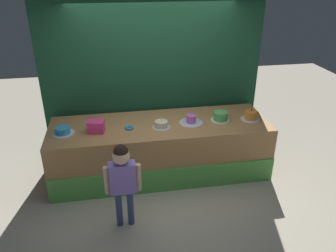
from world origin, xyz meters
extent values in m
plane|color=#BCB29E|center=(0.00, 0.00, 0.00)|extent=(12.00, 12.00, 0.00)
cube|color=#B27F4C|center=(0.00, 0.53, 0.42)|extent=(3.27, 1.06, 0.84)
cube|color=#59B24C|center=(0.00, -0.01, 0.19)|extent=(3.27, 0.02, 0.38)
cube|color=#19472D|center=(0.00, 1.16, 1.47)|extent=(3.48, 0.08, 2.93)
cylinder|color=#3F4C8C|center=(-0.69, -0.59, 0.25)|extent=(0.08, 0.08, 0.51)
cylinder|color=#3F4C8C|center=(-0.55, -0.59, 0.25)|extent=(0.08, 0.08, 0.51)
cube|color=#8C72D8|center=(-0.62, -0.59, 0.71)|extent=(0.32, 0.14, 0.40)
cylinder|color=beige|center=(-0.81, -0.59, 0.69)|extent=(0.06, 0.06, 0.36)
cylinder|color=beige|center=(-0.43, -0.59, 0.69)|extent=(0.06, 0.06, 0.36)
sphere|color=beige|center=(-0.62, -0.59, 1.01)|extent=(0.20, 0.20, 0.20)
sphere|color=black|center=(-0.62, -0.59, 1.06)|extent=(0.17, 0.17, 0.17)
cube|color=#F53C8E|center=(-0.93, 0.41, 0.93)|extent=(0.25, 0.20, 0.17)
torus|color=#3399D8|center=(-0.46, 0.43, 0.86)|extent=(0.13, 0.13, 0.04)
cylinder|color=silver|center=(-1.39, 0.44, 0.85)|extent=(0.32, 0.32, 0.01)
cylinder|color=#3399D8|center=(-1.39, 0.44, 0.89)|extent=(0.21, 0.21, 0.09)
cylinder|color=silver|center=(0.00, 0.40, 0.85)|extent=(0.27, 0.27, 0.01)
cylinder|color=beige|center=(0.00, 0.40, 0.90)|extent=(0.19, 0.19, 0.09)
cone|color=#F2E566|center=(0.00, 0.40, 0.97)|extent=(0.02, 0.02, 0.06)
cylinder|color=silver|center=(0.46, 0.47, 0.85)|extent=(0.35, 0.35, 0.01)
cylinder|color=#CC66D8|center=(0.46, 0.47, 0.91)|extent=(0.14, 0.14, 0.12)
cone|color=#F2E566|center=(0.46, 0.47, 0.99)|extent=(0.02, 0.02, 0.05)
cylinder|color=white|center=(0.93, 0.49, 0.85)|extent=(0.29, 0.29, 0.01)
cylinder|color=#59B259|center=(0.93, 0.49, 0.92)|extent=(0.22, 0.22, 0.13)
cone|color=#F2E566|center=(0.93, 0.49, 1.01)|extent=(0.02, 0.02, 0.05)
cylinder|color=silver|center=(1.39, 0.44, 0.85)|extent=(0.30, 0.30, 0.01)
cylinder|color=orange|center=(1.39, 0.44, 0.92)|extent=(0.19, 0.19, 0.13)
sphere|color=red|center=(1.39, 0.44, 1.00)|extent=(0.03, 0.03, 0.03)
camera|label=1|loc=(-0.66, -3.93, 3.00)|focal=35.72mm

